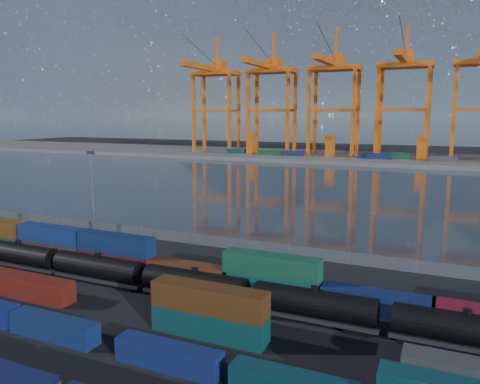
% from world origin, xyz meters
% --- Properties ---
extents(ground, '(700.00, 700.00, 0.00)m').
position_xyz_m(ground, '(0.00, 0.00, 0.00)').
color(ground, black).
rests_on(ground, ground).
extents(harbor_water, '(700.00, 700.00, 0.00)m').
position_xyz_m(harbor_water, '(0.00, 105.00, 0.01)').
color(harbor_water, '#28333A').
rests_on(harbor_water, ground).
extents(far_quay, '(700.00, 70.00, 2.00)m').
position_xyz_m(far_quay, '(0.00, 210.00, 1.00)').
color(far_quay, '#514F4C').
rests_on(far_quay, ground).
extents(distant_mountains, '(2470.00, 1100.00, 520.00)m').
position_xyz_m(distant_mountains, '(63.02, 1600.00, 220.29)').
color(distant_mountains, '#1E2630').
rests_on(distant_mountains, ground).
extents(container_row_south, '(138.46, 2.20, 4.69)m').
position_xyz_m(container_row_south, '(-0.65, -10.10, 1.71)').
color(container_row_south, '#3E4243').
rests_on(container_row_south, ground).
extents(container_row_mid, '(129.73, 2.64, 5.63)m').
position_xyz_m(container_row_mid, '(18.18, -2.90, 1.72)').
color(container_row_mid, navy).
rests_on(container_row_mid, ground).
extents(container_row_north, '(141.95, 2.64, 5.63)m').
position_xyz_m(container_row_north, '(-9.20, 10.34, 2.29)').
color(container_row_north, navy).
rests_on(container_row_north, ground).
extents(tanker_string, '(107.55, 3.13, 4.47)m').
position_xyz_m(tanker_string, '(5.22, 4.67, 2.24)').
color(tanker_string, black).
rests_on(tanker_string, ground).
extents(waterfront_fence, '(160.12, 0.12, 2.20)m').
position_xyz_m(waterfront_fence, '(-0.00, 28.00, 1.00)').
color(waterfront_fence, '#595B5E').
rests_on(waterfront_fence, ground).
extents(yard_light_mast, '(1.60, 0.40, 16.60)m').
position_xyz_m(yard_light_mast, '(-30.00, 26.00, 9.30)').
color(yard_light_mast, slate).
rests_on(yard_light_mast, ground).
extents(gantry_cranes, '(201.48, 50.83, 68.84)m').
position_xyz_m(gantry_cranes, '(-7.50, 203.17, 42.20)').
color(gantry_cranes, orange).
rests_on(gantry_cranes, ground).
extents(quay_containers, '(172.58, 10.99, 2.60)m').
position_xyz_m(quay_containers, '(-11.00, 195.46, 3.30)').
color(quay_containers, navy).
rests_on(quay_containers, far_quay).
extents(straddle_carriers, '(140.00, 7.00, 11.10)m').
position_xyz_m(straddle_carriers, '(-2.50, 200.00, 7.82)').
color(straddle_carriers, orange).
rests_on(straddle_carriers, far_quay).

